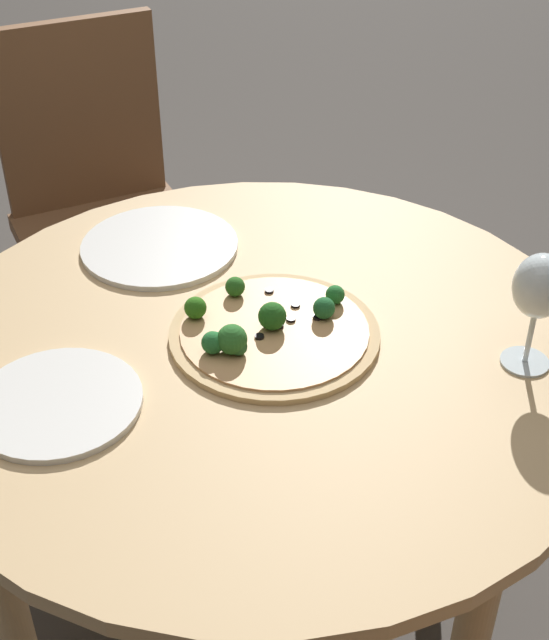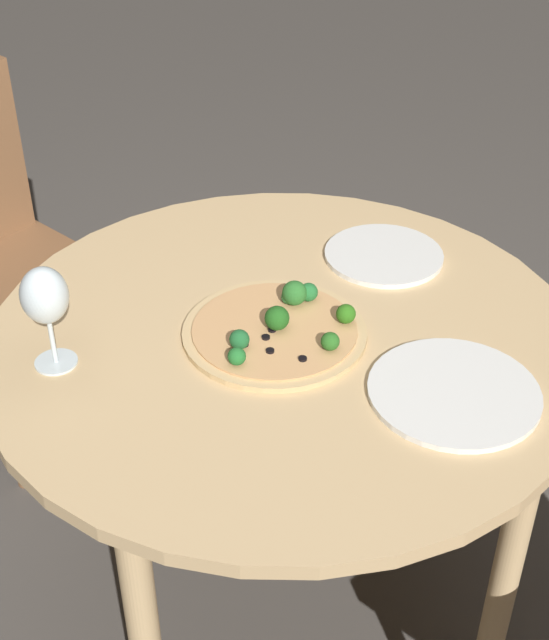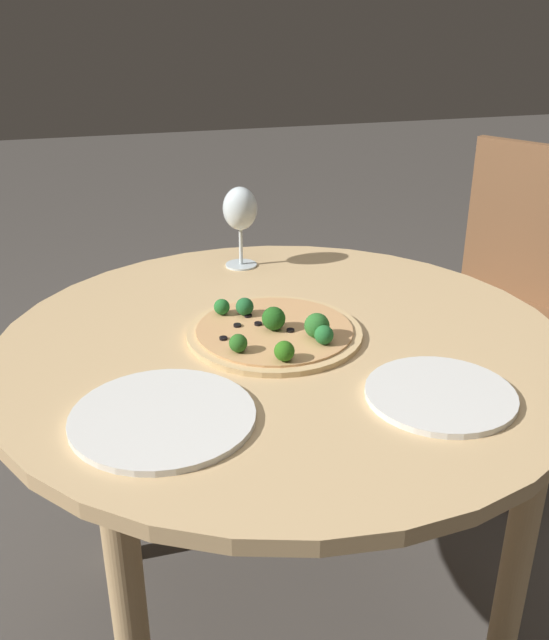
# 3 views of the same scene
# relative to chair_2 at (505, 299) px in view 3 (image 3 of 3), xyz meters

# --- Properties ---
(ground_plane) EXTENTS (12.00, 12.00, 0.00)m
(ground_plane) POSITION_rel_chair_2_xyz_m (0.78, 0.50, -0.48)
(ground_plane) COLOR #4C4742
(dining_table) EXTENTS (1.01, 1.01, 0.70)m
(dining_table) POSITION_rel_chair_2_xyz_m (0.78, 0.50, 0.13)
(dining_table) COLOR tan
(dining_table) RESTS_ON ground_plane
(chair_2) EXTENTS (0.55, 0.55, 0.89)m
(chair_2) POSITION_rel_chair_2_xyz_m (0.00, 0.00, 0.00)
(chair_2) COLOR brown
(chair_2) RESTS_ON ground_plane
(pizza) EXTENTS (0.31, 0.31, 0.06)m
(pizza) POSITION_rel_chair_2_xyz_m (0.79, 0.48, 0.23)
(pizza) COLOR tan
(pizza) RESTS_ON dining_table
(wine_glass) EXTENTS (0.07, 0.07, 0.18)m
(wine_glass) POSITION_rel_chair_2_xyz_m (0.77, 0.12, 0.34)
(wine_glass) COLOR silver
(wine_glass) RESTS_ON dining_table
(plate_near) EXTENTS (0.23, 0.23, 0.01)m
(plate_near) POSITION_rel_chair_2_xyz_m (0.61, 0.75, 0.22)
(plate_near) COLOR silver
(plate_near) RESTS_ON dining_table
(plate_far) EXTENTS (0.27, 0.27, 0.01)m
(plate_far) POSITION_rel_chair_2_xyz_m (1.02, 0.70, 0.22)
(plate_far) COLOR silver
(plate_far) RESTS_ON dining_table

